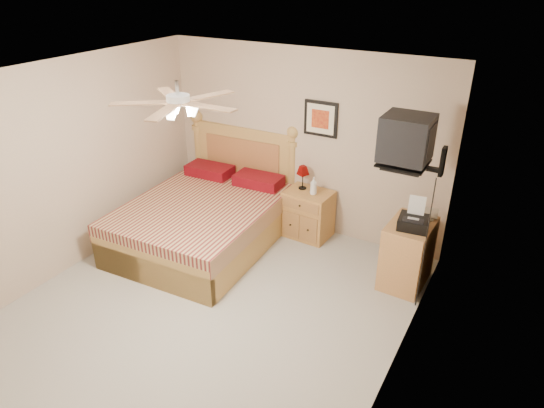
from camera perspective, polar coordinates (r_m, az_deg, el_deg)
The scene contains 16 objects.
floor at distance 5.51m, azimuth -7.48°, elevation -12.18°, with size 4.50×4.50×0.00m, color #9E998E.
ceiling at distance 4.41m, azimuth -9.44°, elevation 14.09°, with size 4.00×4.50×0.04m, color white.
wall_back at distance 6.59m, azimuth 3.53°, elevation 7.27°, with size 4.00×0.04×2.50m, color tan.
wall_left at distance 6.17m, azimuth -23.37°, elevation 3.67°, with size 0.04×4.50×2.50m, color tan.
wall_right at distance 4.07m, azimuth 14.96°, elevation -6.84°, with size 0.04×4.50×2.50m, color tan.
bed at distance 6.34m, azimuth -8.37°, elevation 1.10°, with size 1.71×2.25×1.46m, color tan, non-canonical shape.
nightstand at distance 6.66m, azimuth 4.27°, elevation -1.16°, with size 0.61×0.46×0.67m, color #A36234.
table_lamp at distance 6.54m, azimuth 3.64°, elevation 3.16°, with size 0.18×0.18×0.33m, color #5A0402, non-canonical shape.
lotion_bottle at distance 6.41m, azimuth 4.91°, elevation 2.14°, with size 0.09×0.09×0.24m, color white.
framed_picture at distance 6.36m, azimuth 5.76°, elevation 9.95°, with size 0.46×0.04×0.46m, color black.
dresser at distance 5.86m, azimuth 15.65°, elevation -5.65°, with size 0.47×0.67×0.79m, color #A47944.
fax_machine at distance 5.51m, azimuth 16.45°, elevation -1.16°, with size 0.32×0.34×0.34m, color black, non-canonical shape.
magazine_lower at distance 5.88m, azimuth 16.85°, elevation -1.13°, with size 0.18×0.24×0.02m, color beige.
magazine_upper at distance 5.89m, azimuth 17.12°, elevation -0.86°, with size 0.19×0.26×0.02m, color gray.
wall_tv at distance 5.06m, azimuth 17.15°, elevation 6.75°, with size 0.56×0.46×0.58m, color black, non-canonical shape.
ceiling_fan at distance 4.29m, azimuth -10.97°, elevation 11.70°, with size 1.14×1.14×0.28m, color white, non-canonical shape.
Camera 1 is at (2.70, -3.36, 3.43)m, focal length 32.00 mm.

